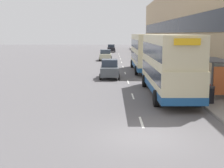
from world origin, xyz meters
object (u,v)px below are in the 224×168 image
Objects in this scene: car_0 at (109,69)px; car_2 at (105,55)px; double_decker_bus_ahead at (144,52)px; litter_bin at (209,95)px; pedestrian_at_shelter at (205,84)px; pedestrian_2 at (191,74)px; car_1 at (110,48)px; double_decker_bus_near at (167,64)px; bus_shelter at (216,70)px.

car_0 reaches higher than car_2.
litter_bin is at bearing -82.94° from double_decker_bus_ahead.
car_0 is 12.23m from pedestrian_at_shelter.
pedestrian_2 is (6.98, -4.60, 0.14)m from car_0.
car_1 is at bearing -92.16° from car_2.
litter_bin is (2.08, -3.05, -1.62)m from double_decker_bus_near.
pedestrian_2 is at bearing 107.18° from car_2.
pedestrian_at_shelter is at bearing -135.86° from bus_shelter.
car_2 is at bearing 103.10° from pedestrian_at_shelter.
double_decker_bus_ahead is at bearing 108.13° from car_2.
double_decker_bus_ahead is 15.84m from car_2.
double_decker_bus_near is at bearing 94.48° from car_1.
car_0 is at bearing 128.54° from bus_shelter.
bus_shelter is at bearing 128.54° from car_0.
double_decker_bus_ahead is at bearing 90.39° from double_decker_bus_near.
car_1 is at bearing -90.06° from car_0.
litter_bin is (2.17, -17.56, -1.62)m from double_decker_bus_ahead.
double_decker_bus_near is 14.51m from double_decker_bus_ahead.
pedestrian_at_shelter is 1.06× the size of pedestrian_2.
car_0 is 8.36m from pedestrian_2.
double_decker_bus_near is 6.17× the size of pedestrian_2.
double_decker_bus_near is 10.33× the size of litter_bin.
car_0 reaches higher than car_1.
pedestrian_at_shelter is at bearing -95.64° from pedestrian_2.
double_decker_bus_ahead is 16.32m from pedestrian_at_shelter.
car_0 is 13.42m from litter_bin.
litter_bin is at bearing 96.35° from car_1.
double_decker_bus_ahead is at bearing -125.66° from car_0.
car_1 is at bearing 97.93° from bus_shelter.
car_1 is (-4.13, 52.75, -1.40)m from double_decker_bus_near.
double_decker_bus_ahead is (-0.10, 14.51, 0.00)m from double_decker_bus_near.
double_decker_bus_ahead reaches higher than car_0.
car_1 is 4.18× the size of litter_bin.
bus_shelter is 4.88m from pedestrian_2.
bus_shelter reaches higher than car_0.
bus_shelter is 0.39× the size of double_decker_bus_near.
double_decker_bus_near is at bearing 99.63° from car_2.
car_1 is (-4.03, 38.24, -1.40)m from double_decker_bus_ahead.
car_2 is 33.31m from litter_bin.
bus_shelter is at bearing 44.14° from pedestrian_at_shelter.
double_decker_bus_near reaches higher than car_1.
pedestrian_at_shelter is (-1.07, -1.04, -0.78)m from bus_shelter.
car_1 is at bearing 94.48° from double_decker_bus_near.
car_2 is 2.09× the size of pedestrian_at_shelter.
litter_bin is (6.21, -55.79, -0.22)m from car_1.
litter_bin is (-0.15, -1.45, -0.42)m from pedestrian_at_shelter.
car_2 is at bearing -87.70° from car_0.
car_2 is 26.46m from pedestrian_2.
car_0 is at bearing 89.94° from car_1.
litter_bin is at bearing -116.17° from bus_shelter.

